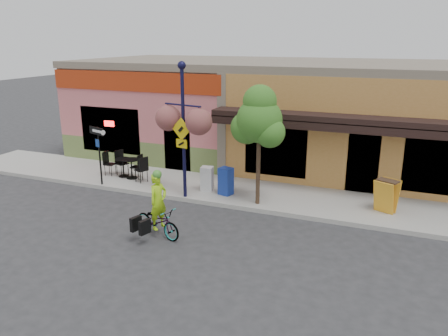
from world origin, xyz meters
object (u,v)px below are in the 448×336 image
building (275,110)px  cyclist_rider (159,210)px  newspaper_box_grey (207,179)px  street_tree (259,145)px  lamp_post (184,131)px  newspaper_box_blue (226,181)px  bicycle (158,222)px  one_way_sign (100,156)px

building → cyclist_rider: 9.83m
newspaper_box_grey → street_tree: 2.67m
lamp_post → newspaper_box_grey: (0.47, 0.85, -1.88)m
lamp_post → street_tree: lamp_post is taller
building → cyclist_rider: building is taller
lamp_post → newspaper_box_blue: 2.34m
bicycle → newspaper_box_grey: 3.71m
one_way_sign → bicycle: bearing=-16.2°
bicycle → cyclist_rider: (0.05, 0.00, 0.38)m
lamp_post → newspaper_box_blue: (1.24, 0.74, -1.84)m
building → cyclist_rider: (-0.66, -9.71, -1.43)m
building → bicycle: building is taller
bicycle → cyclist_rider: 0.38m
building → bicycle: (-0.71, -9.71, -1.81)m
newspaper_box_blue → newspaper_box_grey: size_ratio=1.09×
cyclist_rider → street_tree: street_tree is taller
building → newspaper_box_grey: 6.28m
bicycle → one_way_sign: 5.06m
newspaper_box_blue → street_tree: bearing=-3.2°
building → newspaper_box_blue: (-0.03, -6.11, -1.61)m
building → lamp_post: lamp_post is taller
lamp_post → one_way_sign: lamp_post is taller
lamp_post → street_tree: size_ratio=1.16×
one_way_sign → newspaper_box_grey: size_ratio=2.48×
newspaper_box_blue → one_way_sign: bearing=-155.8°
cyclist_rider → newspaper_box_grey: (-0.15, 3.70, -0.22)m
lamp_post → street_tree: 2.60m
street_tree → building: bearing=101.2°
one_way_sign → cyclist_rider: bearing=-15.8°
bicycle → one_way_sign: one_way_sign is taller
building → one_way_sign: 8.42m
building → cyclist_rider: size_ratio=11.15×
lamp_post → newspaper_box_grey: 2.11m
bicycle → newspaper_box_grey: newspaper_box_grey is taller
cyclist_rider → street_tree: (1.95, 3.15, 1.34)m
building → bicycle: size_ratio=10.90×
bicycle → lamp_post: 3.55m
bicycle → newspaper_box_blue: size_ratio=1.71×
cyclist_rider → bicycle: bearing=106.3°
one_way_sign → newspaper_box_grey: one_way_sign is taller
bicycle → cyclist_rider: size_ratio=1.02×
bicycle → street_tree: 4.11m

